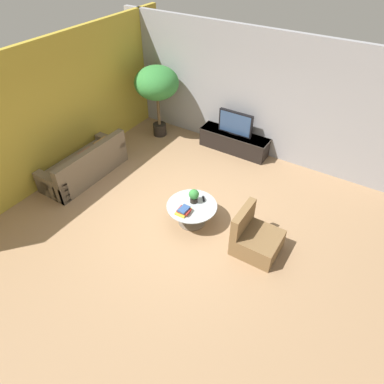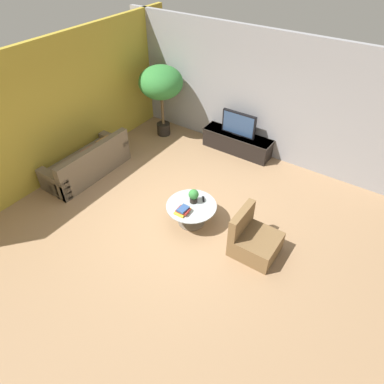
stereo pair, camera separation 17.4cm
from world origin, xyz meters
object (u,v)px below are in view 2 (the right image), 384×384
Objects in this scene: television at (239,124)px; coffee_table at (191,210)px; potted_palm_tall at (161,84)px; media_console at (237,142)px; potted_plant_tabletop at (194,196)px; couch_by_wall at (88,164)px; armchair_wicker at (253,240)px.

television is 2.90m from coffee_table.
coffee_table is 3.75m from potted_palm_tall.
potted_palm_tall is (-2.11, -0.37, 0.65)m from television.
coffee_table is (0.49, -2.82, -0.48)m from television.
media_console is 2.77m from potted_plant_tabletop.
television is at bearing 99.90° from coffee_table.
television is 0.43× the size of couch_by_wall.
armchair_wicker is 4.80m from potted_palm_tall.
television is at bearing -90.00° from media_console.
armchair_wicker reaches higher than coffee_table.
television is 3.41m from armchair_wicker.
couch_by_wall is 4.29m from armchair_wicker.
potted_plant_tabletop is (2.91, 0.13, 0.32)m from couch_by_wall.
television is 3.78m from couch_by_wall.
television is 0.47× the size of potted_palm_tall.
potted_palm_tall is at bearing 136.73° from coffee_table.
coffee_table is 0.48× the size of couch_by_wall.
television reaches higher than armchair_wicker.
media_console is 0.96× the size of potted_palm_tall.
coffee_table is at bearing -43.27° from potted_palm_tall.
couch_by_wall is (-2.93, -0.02, -0.02)m from coffee_table.
media_console is 2.45m from potted_palm_tall.
potted_palm_tall is at bearing -170.10° from media_console.
couch_by_wall reaches higher than media_console.
potted_palm_tall is (-3.96, 2.44, 1.17)m from armchair_wicker.
couch_by_wall is at bearing 90.33° from armchair_wicker.
potted_palm_tall reaches higher than media_console.
potted_palm_tall is (-2.11, -0.37, 1.18)m from media_console.
television is at bearing 99.83° from potted_plant_tabletop.
television is 2.24m from potted_palm_tall.
couch_by_wall reaches higher than coffee_table.
potted_plant_tabletop is (0.47, -2.71, -0.19)m from television.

